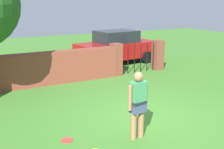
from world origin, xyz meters
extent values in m
plane|color=#3D7528|center=(0.00, 0.00, 0.00)|extent=(40.00, 40.00, 0.00)
cube|color=brown|center=(-1.50, 4.43, 0.64)|extent=(5.64, 0.50, 1.28)
cylinder|color=#9E704C|center=(-1.06, -0.97, 0.42)|extent=(0.14, 0.14, 0.85)
cylinder|color=#9E704C|center=(-0.84, -0.95, 0.42)|extent=(0.14, 0.14, 0.85)
cube|color=#3F4C72|center=(-0.95, -0.96, 0.80)|extent=(0.38, 0.25, 0.28)
cube|color=#3F8C59|center=(-0.95, -0.96, 1.12)|extent=(0.38, 0.25, 0.55)
sphere|color=#9E704C|center=(-0.95, -0.96, 1.51)|extent=(0.22, 0.22, 0.22)
cylinder|color=#9E704C|center=(-1.17, -0.98, 1.05)|extent=(0.09, 0.09, 0.58)
cylinder|color=#9E704C|center=(-0.72, -0.94, 1.05)|extent=(0.09, 0.09, 0.58)
cube|color=brown|center=(1.42, 4.43, 0.70)|extent=(0.44, 0.44, 1.40)
cube|color=brown|center=(3.68, 4.43, 0.70)|extent=(0.44, 0.44, 1.40)
cylinder|color=black|center=(1.69, 4.43, 0.65)|extent=(0.04, 0.04, 1.30)
cylinder|color=black|center=(2.03, 4.43, 0.65)|extent=(0.04, 0.04, 1.30)
cylinder|color=black|center=(2.38, 4.43, 0.65)|extent=(0.04, 0.04, 1.30)
cylinder|color=black|center=(2.72, 4.43, 0.65)|extent=(0.04, 0.04, 1.30)
cylinder|color=black|center=(3.07, 4.43, 0.65)|extent=(0.04, 0.04, 1.30)
cylinder|color=black|center=(3.41, 4.43, 0.65)|extent=(0.04, 0.04, 1.30)
cube|color=#A51111|center=(2.56, 6.50, 0.72)|extent=(4.37, 2.19, 0.80)
cube|color=#1E2328|center=(2.56, 6.50, 1.42)|extent=(2.17, 1.73, 0.60)
cylinder|color=black|center=(3.81, 7.50, 0.32)|extent=(0.66, 0.30, 0.64)
cylinder|color=black|center=(4.02, 5.82, 0.32)|extent=(0.66, 0.30, 0.64)
cylinder|color=black|center=(1.10, 7.17, 0.32)|extent=(0.66, 0.30, 0.64)
cylinder|color=black|center=(1.31, 5.49, 0.32)|extent=(0.66, 0.30, 0.64)
cylinder|color=red|center=(-2.47, -0.31, 0.01)|extent=(0.27, 0.27, 0.02)
camera|label=1|loc=(-4.28, -6.00, 3.14)|focal=44.48mm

